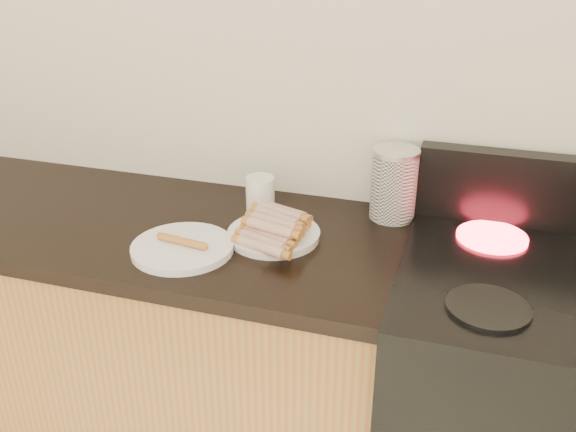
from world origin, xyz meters
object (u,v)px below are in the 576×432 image
(stove, at_px, (534,432))
(mug, at_px, (260,194))
(side_plate, at_px, (182,248))
(canister, at_px, (394,184))
(main_plate, at_px, (274,236))

(stove, xyz_separation_m, mug, (-0.81, 0.17, 0.50))
(side_plate, height_order, canister, canister)
(canister, relative_size, mug, 1.96)
(side_plate, bearing_deg, main_plate, 34.07)
(mug, bearing_deg, side_plate, -110.66)
(side_plate, bearing_deg, mug, 69.34)
(mug, bearing_deg, canister, 10.85)
(main_plate, height_order, mug, mug)
(stove, distance_m, main_plate, 0.85)
(stove, height_order, main_plate, main_plate)
(main_plate, height_order, side_plate, side_plate)
(stove, bearing_deg, main_plate, 178.14)
(mug, bearing_deg, stove, -12.22)
(main_plate, xyz_separation_m, side_plate, (-0.20, -0.13, 0.00))
(main_plate, xyz_separation_m, mug, (-0.09, 0.15, 0.04))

